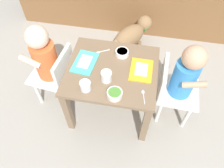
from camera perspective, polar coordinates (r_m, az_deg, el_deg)
name	(u,v)px	position (r m, az deg, el deg)	size (l,w,h in m)	color
ground_plane	(112,106)	(1.81, 0.00, -5.69)	(7.00, 7.00, 0.00)	#9E998E
dining_table	(112,77)	(1.50, 0.00, 1.83)	(0.60, 0.53, 0.46)	#7A6047
seated_child_left	(47,59)	(1.57, -16.71, 6.24)	(0.31, 0.31, 0.72)	silver
seated_child_right	(183,77)	(1.48, 18.00, 1.65)	(0.29, 0.29, 0.71)	silver
dog	(132,34)	(2.07, 5.27, 12.77)	(0.37, 0.42, 0.32)	olive
food_tray_left	(85,62)	(1.48, -7.10, 5.68)	(0.16, 0.22, 0.02)	#4CC6BC
food_tray_right	(141,70)	(1.43, 7.65, 3.67)	(0.15, 0.20, 0.02)	gold
water_cup_left	(106,77)	(1.35, -1.49, 1.90)	(0.07, 0.07, 0.07)	white
water_cup_right	(85,86)	(1.32, -6.95, -0.57)	(0.07, 0.07, 0.06)	white
cereal_bowl_right_side	(122,53)	(1.51, 2.65, 8.19)	(0.09, 0.09, 0.03)	white
cereal_bowl_left_side	(115,94)	(1.29, 0.69, -2.60)	(0.09, 0.09, 0.04)	silver
spoon_by_left_tray	(143,95)	(1.32, 8.22, -2.95)	(0.03, 0.10, 0.01)	silver
spoon_by_right_tray	(102,52)	(1.54, -2.74, 8.48)	(0.09, 0.06, 0.01)	silver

